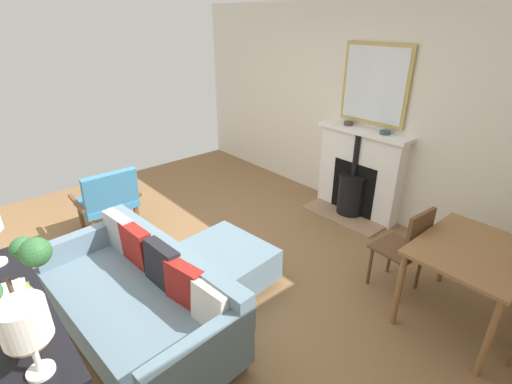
{
  "coord_description": "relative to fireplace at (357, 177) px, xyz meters",
  "views": [
    {
      "loc": [
        1.51,
        2.8,
        2.4
      ],
      "look_at": [
        -0.7,
        0.25,
        0.82
      ],
      "focal_mm": 26.23,
      "sensor_mm": 36.0,
      "label": 1
    }
  ],
  "objects": [
    {
      "name": "wall_left",
      "position": [
        -0.21,
        -0.28,
        0.8
      ],
      "size": [
        0.12,
        6.09,
        2.6
      ],
      "primitive_type": "cube",
      "color": "silver",
      "rests_on": "ground"
    },
    {
      "name": "mirror_over_mantel",
      "position": [
        -0.12,
        0.0,
        1.17
      ],
      "size": [
        0.04,
        0.89,
        0.94
      ],
      "color": "tan"
    },
    {
      "name": "ground_plane",
      "position": [
        2.43,
        -0.28,
        -0.51
      ],
      "size": [
        5.28,
        6.09,
        0.01
      ],
      "primitive_type": "cube",
      "color": "olive"
    },
    {
      "name": "ottoman",
      "position": [
        2.17,
        0.07,
        -0.26
      ],
      "size": [
        0.71,
        0.88,
        0.41
      ],
      "color": "#B2B2B7",
      "rests_on": "ground"
    },
    {
      "name": "sofa",
      "position": [
        3.09,
        0.11,
        -0.17
      ],
      "size": [
        1.01,
        1.93,
        0.77
      ],
      "color": "#B2B2B7",
      "rests_on": "ground"
    },
    {
      "name": "potted_plant",
      "position": [
        3.92,
        0.47,
        0.59
      ],
      "size": [
        0.51,
        0.44,
        0.68
      ],
      "color": "#99704C",
      "rests_on": "console_table"
    },
    {
      "name": "armchair_accent",
      "position": [
        2.68,
        -1.56,
        -0.02
      ],
      "size": [
        0.69,
        0.61,
        0.86
      ],
      "color": "brown",
      "rests_on": "ground"
    },
    {
      "name": "dining_table",
      "position": [
        1.01,
        1.79,
        0.13
      ],
      "size": [
        0.96,
        0.79,
        0.74
      ],
      "color": "olive",
      "rests_on": "ground"
    },
    {
      "name": "book_stack",
      "position": [
        3.9,
        0.0,
        0.26
      ],
      "size": [
        0.26,
        0.24,
        0.09
      ],
      "color": "#4C7056",
      "rests_on": "console_table"
    },
    {
      "name": "fireplace",
      "position": [
        0.0,
        0.0,
        0.0
      ],
      "size": [
        0.6,
        1.22,
        1.14
      ],
      "color": "#9E7A5B",
      "rests_on": "ground"
    },
    {
      "name": "table_lamp_far_end",
      "position": [
        3.89,
        0.75,
        0.55
      ],
      "size": [
        0.23,
        0.23,
        0.46
      ],
      "color": "white",
      "rests_on": "console_table"
    },
    {
      "name": "mantel_bowl_far",
      "position": [
        -0.03,
        0.28,
        0.66
      ],
      "size": [
        0.13,
        0.13,
        0.04
      ],
      "color": "#334C56",
      "rests_on": "fireplace"
    },
    {
      "name": "dining_chair_near_fireplace",
      "position": [
        1.02,
        1.26,
        0.02
      ],
      "size": [
        0.43,
        0.43,
        0.89
      ],
      "color": "brown",
      "rests_on": "ground"
    },
    {
      "name": "console_table",
      "position": [
        3.89,
        0.12,
        0.13
      ],
      "size": [
        0.37,
        1.68,
        0.72
      ],
      "color": "black",
      "rests_on": "ground"
    },
    {
      "name": "mantel_bowl_near",
      "position": [
        -0.03,
        -0.25,
        0.67
      ],
      "size": [
        0.12,
        0.12,
        0.05
      ],
      "color": "#47382D",
      "rests_on": "fireplace"
    }
  ]
}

